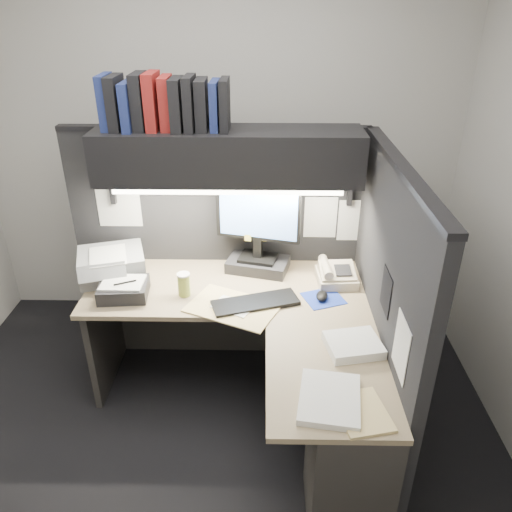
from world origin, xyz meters
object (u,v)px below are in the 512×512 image
object	(u,v)px
overhead_shelf	(228,156)
coffee_cup	(184,285)
monitor	(258,238)
printer	(112,264)
keyboard	(255,303)
notebook_stack	(124,290)
desk	(279,385)
telephone	(336,275)

from	to	relation	value
overhead_shelf	coffee_cup	xyz separation A→B (m)	(-0.26, -0.30, -0.70)
monitor	printer	distance (m)	0.94
keyboard	notebook_stack	size ratio (longest dim) A/B	1.77
desk	notebook_stack	distance (m)	1.07
telephone	printer	bearing A→B (deg)	173.65
monitor	notebook_stack	world-z (taller)	monitor
keyboard	telephone	size ratio (longest dim) A/B	2.03
monitor	coffee_cup	world-z (taller)	monitor
telephone	printer	size ratio (longest dim) A/B	0.62
coffee_cup	notebook_stack	bearing A→B (deg)	-177.45
desk	monitor	distance (m)	0.94
monitor	printer	xyz separation A→B (m)	(-0.93, -0.09, -0.15)
monitor	desk	bearing A→B (deg)	-66.38
overhead_shelf	monitor	distance (m)	0.57
monitor	notebook_stack	bearing A→B (deg)	-143.09
overhead_shelf	telephone	xyz separation A→B (m)	(0.66, -0.13, -0.72)
overhead_shelf	monitor	xyz separation A→B (m)	(0.17, 0.02, -0.54)
keyboard	notebook_stack	xyz separation A→B (m)	(-0.79, 0.08, 0.03)
overhead_shelf	printer	world-z (taller)	overhead_shelf
desk	monitor	world-z (taller)	monitor
overhead_shelf	telephone	bearing A→B (deg)	-10.88
overhead_shelf	coffee_cup	bearing A→B (deg)	-131.63
overhead_shelf	keyboard	distance (m)	0.87
keyboard	telephone	bearing A→B (deg)	10.25
telephone	printer	xyz separation A→B (m)	(-1.42, 0.06, 0.03)
printer	coffee_cup	bearing A→B (deg)	-42.11
desk	keyboard	bearing A→B (deg)	110.94
overhead_shelf	notebook_stack	world-z (taller)	overhead_shelf
keyboard	notebook_stack	bearing A→B (deg)	156.19
keyboard	coffee_cup	size ratio (longest dim) A/B	3.70
coffee_cup	desk	bearing A→B (deg)	-39.08
printer	notebook_stack	xyz separation A→B (m)	(0.13, -0.25, -0.04)
printer	desk	bearing A→B (deg)	-50.21
coffee_cup	notebook_stack	xyz separation A→B (m)	(-0.36, -0.02, -0.03)
coffee_cup	telephone	bearing A→B (deg)	10.23
overhead_shelf	keyboard	bearing A→B (deg)	-67.45
keyboard	desk	bearing A→B (deg)	-86.82
monitor	telephone	bearing A→B (deg)	-2.56
keyboard	notebook_stack	world-z (taller)	notebook_stack
overhead_shelf	notebook_stack	bearing A→B (deg)	-153.41
monitor	notebook_stack	distance (m)	0.88
overhead_shelf	monitor	size ratio (longest dim) A/B	2.68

